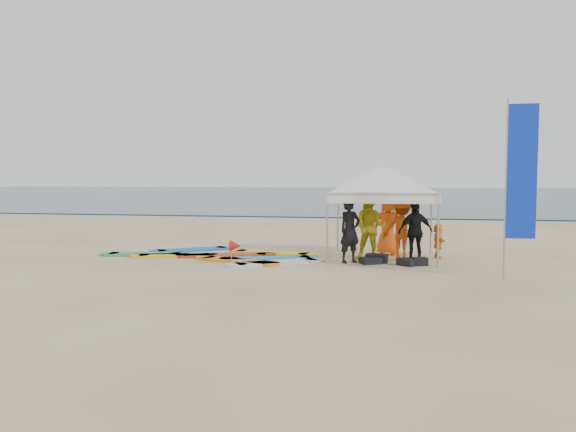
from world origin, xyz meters
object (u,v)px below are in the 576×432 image
Objects in this scene: person_black_a at (350,231)px; surfboard_spread at (225,256)px; person_orange_a at (402,229)px; feather_flag at (520,173)px; person_yellow at (370,227)px; person_seated at (438,241)px; canopy_tent at (383,166)px; person_black_b at (415,231)px; marker_pennant at (236,246)px; person_orange_b at (388,226)px.

person_black_a is 3.60m from surfboard_spread.
person_orange_a is at bearing -4.47° from person_black_a.
feather_flag reaches higher than surfboard_spread.
person_yellow is 0.46× the size of feather_flag.
person_seated is (1.84, 0.83, -0.42)m from person_yellow.
person_yellow reaches higher than surfboard_spread.
person_black_a is 2.06m from canopy_tent.
surfboard_spread is (-7.29, 2.01, -2.27)m from feather_flag.
person_black_b is 0.41× the size of feather_flag.
person_orange_a is 0.42× the size of feather_flag.
person_black_b is 1.14m from person_seated.
person_yellow is 2.80× the size of marker_pennant.
person_yellow reaches higher than person_orange_b.
surfboard_spread is at bearing 20.26° from person_orange_b.
person_seated is at bearing 9.78° from surfboard_spread.
person_black_b is at bearing 141.27° from person_seated.
person_yellow is at bearing 5.34° from person_black_a.
person_black_a is 0.93× the size of person_yellow.
person_orange_a is at bearing 132.93° from feather_flag.
marker_pennant is at bearing 36.50° from person_orange_a.
feather_flag is at bearing -15.41° from surfboard_spread.
canopy_tent is at bearing 5.95° from person_black_a.
marker_pennant is at bearing -61.89° from surfboard_spread.
feather_flag is at bearing 134.03° from person_orange_b.
person_yellow is 4.20m from feather_flag.
person_black_b is (0.34, -0.49, -0.01)m from person_orange_a.
surfboard_spread is at bearing 18.75° from person_orange_a.
person_orange_a is 4.94m from surfboard_spread.
person_orange_b reaches higher than person_orange_a.
person_orange_b reaches higher than marker_pennant.
feather_flag is at bearing -63.81° from person_black_a.
canopy_tent reaches higher than person_orange_a.
person_black_b is at bearing 5.29° from person_yellow.
feather_flag is (2.12, -2.15, 1.50)m from person_black_b.
marker_pennant is at bearing 112.65° from person_seated.
feather_flag is 6.87m from marker_pennant.
surfboard_spread is at bearing 134.92° from person_black_a.
canopy_tent is at bearing 6.96° from surfboard_spread.
person_black_b is 2.52× the size of marker_pennant.
person_orange_a is at bearing 109.05° from person_seated.
canopy_tent is (-0.13, -0.80, 1.68)m from person_orange_b.
person_yellow is at bearing -23.55° from person_black_b.
person_orange_b is 2.64× the size of marker_pennant.
canopy_tent is at bearing 84.59° from person_orange_b.
canopy_tent is (0.33, 0.35, 1.63)m from person_yellow.
person_black_a is 1.04× the size of person_black_b.
marker_pennant is (-3.29, -1.49, -0.40)m from person_yellow.
person_yellow is 1.70m from canopy_tent.
feather_flag is at bearing -155.83° from person_seated.
person_black_a is at bearing -127.49° from person_yellow.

